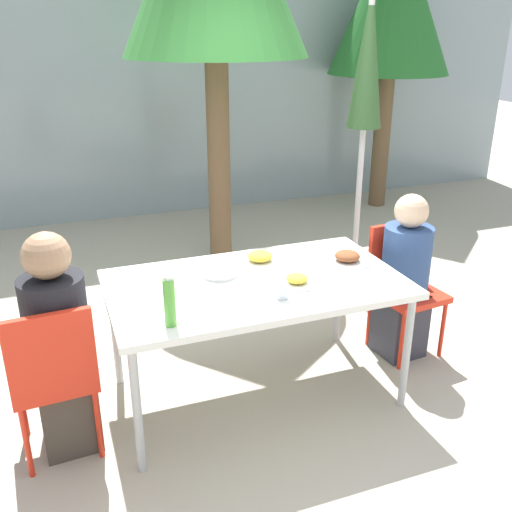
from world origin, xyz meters
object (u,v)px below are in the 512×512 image
(person_right, at_px, (404,281))
(drinking_cup, at_px, (282,291))
(closed_umbrella, at_px, (366,84))
(bottle, at_px, (170,302))
(salad_bowl, at_px, (220,270))
(chair_left, at_px, (53,371))
(person_left, at_px, (60,349))
(chair_right, at_px, (402,278))

(person_right, height_order, drinking_cup, person_right)
(closed_umbrella, height_order, bottle, closed_umbrella)
(bottle, relative_size, drinking_cup, 3.16)
(bottle, xyz_separation_m, salad_bowl, (0.39, 0.47, -0.09))
(closed_umbrella, height_order, drinking_cup, closed_umbrella)
(closed_umbrella, distance_m, bottle, 2.40)
(person_right, bearing_deg, salad_bowl, -7.32)
(drinking_cup, bearing_deg, chair_left, 175.40)
(bottle, distance_m, drinking_cup, 0.62)
(person_left, relative_size, drinking_cup, 14.69)
(salad_bowl, bearing_deg, bottle, -129.24)
(bottle, bearing_deg, closed_umbrella, 37.46)
(drinking_cup, height_order, salad_bowl, drinking_cup)
(chair_right, bearing_deg, person_right, 58.08)
(salad_bowl, bearing_deg, person_left, -166.64)
(bottle, distance_m, salad_bowl, 0.62)
(bottle, bearing_deg, chair_left, 162.28)
(closed_umbrella, distance_m, salad_bowl, 1.89)
(person_right, bearing_deg, chair_right, -121.92)
(chair_left, xyz_separation_m, bottle, (0.56, -0.18, 0.36))
(person_right, distance_m, salad_bowl, 1.26)
(chair_left, bearing_deg, chair_right, 5.13)
(chair_right, xyz_separation_m, bottle, (-1.66, -0.53, 0.36))
(closed_umbrella, bearing_deg, bottle, -142.54)
(person_right, distance_m, drinking_cup, 1.11)
(closed_umbrella, relative_size, bottle, 9.28)
(person_right, bearing_deg, person_left, -1.02)
(person_left, relative_size, person_right, 1.07)
(chair_left, distance_m, person_left, 0.12)
(chair_right, bearing_deg, salad_bowl, -3.45)
(person_left, bearing_deg, chair_right, 3.15)
(chair_left, height_order, bottle, bottle)
(person_left, height_order, drinking_cup, person_left)
(person_left, bearing_deg, person_right, 1.03)
(chair_right, bearing_deg, closed_umbrella, -104.74)
(drinking_cup, bearing_deg, bottle, -172.09)
(person_right, relative_size, drinking_cup, 13.73)
(person_right, bearing_deg, closed_umbrella, -106.44)
(bottle, bearing_deg, salad_bowl, 50.76)
(person_right, bearing_deg, bottle, 9.41)
(bottle, bearing_deg, person_left, 152.96)
(closed_umbrella, bearing_deg, chair_left, -153.02)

